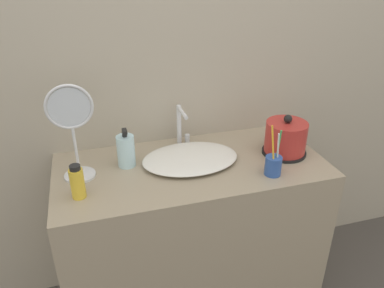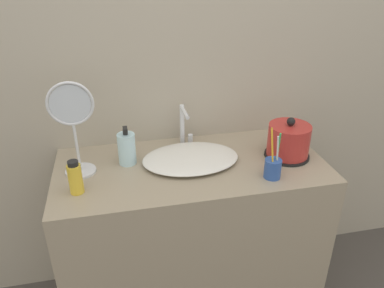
{
  "view_description": "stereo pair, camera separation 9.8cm",
  "coord_description": "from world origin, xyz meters",
  "px_view_note": "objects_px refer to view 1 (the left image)",
  "views": [
    {
      "loc": [
        -0.39,
        -1.07,
        1.63
      ],
      "look_at": [
        0.0,
        0.27,
        0.91
      ],
      "focal_mm": 35.0,
      "sensor_mm": 36.0,
      "label": 1
    },
    {
      "loc": [
        -0.3,
        -1.1,
        1.63
      ],
      "look_at": [
        0.0,
        0.27,
        0.91
      ],
      "focal_mm": 35.0,
      "sensor_mm": 36.0,
      "label": 2
    }
  ],
  "objects_px": {
    "faucet": "(182,124)",
    "vanity_mirror": "(72,126)",
    "shampoo_bottle": "(77,182)",
    "lotion_bottle": "(126,151)",
    "toothbrush_cup": "(273,165)",
    "electric_kettle": "(285,139)"
  },
  "relations": [
    {
      "from": "lotion_bottle",
      "to": "faucet",
      "type": "bearing_deg",
      "value": 23.79
    },
    {
      "from": "shampoo_bottle",
      "to": "vanity_mirror",
      "type": "bearing_deg",
      "value": 87.76
    },
    {
      "from": "faucet",
      "to": "lotion_bottle",
      "type": "bearing_deg",
      "value": -156.21
    },
    {
      "from": "toothbrush_cup",
      "to": "vanity_mirror",
      "type": "xyz_separation_m",
      "value": [
        -0.77,
        0.21,
        0.18
      ]
    },
    {
      "from": "faucet",
      "to": "vanity_mirror",
      "type": "height_order",
      "value": "vanity_mirror"
    },
    {
      "from": "faucet",
      "to": "vanity_mirror",
      "type": "distance_m",
      "value": 0.51
    },
    {
      "from": "toothbrush_cup",
      "to": "lotion_bottle",
      "type": "xyz_separation_m",
      "value": [
        -0.57,
        0.24,
        0.03
      ]
    },
    {
      "from": "faucet",
      "to": "electric_kettle",
      "type": "xyz_separation_m",
      "value": [
        0.42,
        -0.21,
        -0.04
      ]
    },
    {
      "from": "faucet",
      "to": "shampoo_bottle",
      "type": "bearing_deg",
      "value": -147.52
    },
    {
      "from": "faucet",
      "to": "shampoo_bottle",
      "type": "relative_size",
      "value": 1.42
    },
    {
      "from": "faucet",
      "to": "toothbrush_cup",
      "type": "xyz_separation_m",
      "value": [
        0.29,
        -0.36,
        -0.06
      ]
    },
    {
      "from": "electric_kettle",
      "to": "vanity_mirror",
      "type": "xyz_separation_m",
      "value": [
        -0.9,
        0.06,
        0.15
      ]
    },
    {
      "from": "shampoo_bottle",
      "to": "vanity_mirror",
      "type": "height_order",
      "value": "vanity_mirror"
    },
    {
      "from": "faucet",
      "to": "toothbrush_cup",
      "type": "relative_size",
      "value": 0.89
    },
    {
      "from": "faucet",
      "to": "lotion_bottle",
      "type": "distance_m",
      "value": 0.31
    },
    {
      "from": "vanity_mirror",
      "to": "toothbrush_cup",
      "type": "bearing_deg",
      "value": -15.15
    },
    {
      "from": "faucet",
      "to": "electric_kettle",
      "type": "bearing_deg",
      "value": -26.68
    },
    {
      "from": "electric_kettle",
      "to": "shampoo_bottle",
      "type": "distance_m",
      "value": 0.91
    },
    {
      "from": "electric_kettle",
      "to": "vanity_mirror",
      "type": "distance_m",
      "value": 0.92
    },
    {
      "from": "electric_kettle",
      "to": "lotion_bottle",
      "type": "height_order",
      "value": "electric_kettle"
    },
    {
      "from": "electric_kettle",
      "to": "vanity_mirror",
      "type": "relative_size",
      "value": 0.51
    },
    {
      "from": "electric_kettle",
      "to": "lotion_bottle",
      "type": "bearing_deg",
      "value": 172.67
    }
  ]
}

